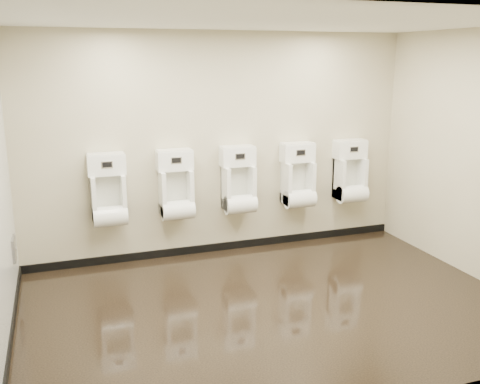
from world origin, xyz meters
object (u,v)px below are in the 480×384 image
object	(u,v)px
access_panel	(14,249)
urinal_2	(239,185)
urinal_4	(350,176)
urinal_3	(298,180)
urinal_0	(108,195)
urinal_1	(176,190)

from	to	relation	value
access_panel	urinal_2	world-z (taller)	urinal_2
urinal_2	urinal_4	distance (m)	1.62
urinal_2	access_panel	bearing A→B (deg)	-171.44
urinal_3	urinal_4	distance (m)	0.79
urinal_0	urinal_2	distance (m)	1.62
access_panel	urinal_3	distance (m)	3.55
urinal_3	urinal_2	bearing A→B (deg)	180.00
urinal_4	urinal_3	bearing A→B (deg)	180.00
urinal_2	urinal_3	xyz separation A→B (m)	(0.83, 0.00, 0.00)
urinal_1	urinal_4	xyz separation A→B (m)	(2.43, 0.00, 0.00)
access_panel	urinal_0	size ratio (longest dim) A/B	0.30
access_panel	urinal_0	distance (m)	1.19
urinal_0	urinal_1	size ratio (longest dim) A/B	1.00
urinal_3	access_panel	bearing A→B (deg)	-173.46
urinal_1	urinal_4	distance (m)	2.43
access_panel	urinal_1	distance (m)	1.94
urinal_1	urinal_0	bearing A→B (deg)	180.00
urinal_1	urinal_2	xyz separation A→B (m)	(0.81, 0.00, 0.00)
urinal_0	urinal_2	size ratio (longest dim) A/B	1.00
urinal_0	urinal_3	bearing A→B (deg)	0.00
access_panel	urinal_2	size ratio (longest dim) A/B	0.30
urinal_0	urinal_4	size ratio (longest dim) A/B	1.00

